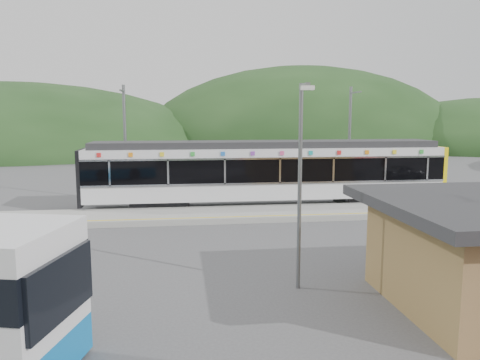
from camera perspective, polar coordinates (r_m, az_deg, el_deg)
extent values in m
plane|color=#4C4C4F|center=(21.14, 3.15, -6.36)|extent=(120.00, 120.00, 0.00)
ellipsoid|color=#1E3D19|center=(76.28, -25.94, 3.17)|extent=(60.00, 45.00, 20.00)
ellipsoid|color=#1E3D19|center=(76.91, 7.54, 3.92)|extent=(52.00, 39.00, 26.00)
cube|color=#9E9E99|center=(24.27, 1.72, -4.12)|extent=(26.00, 3.20, 0.30)
cube|color=yellow|center=(22.99, 2.24, -4.41)|extent=(26.00, 0.10, 0.01)
cube|color=black|center=(26.62, -9.68, -2.84)|extent=(3.20, 2.20, 0.56)
cube|color=black|center=(28.74, 14.99, -2.21)|extent=(3.20, 2.20, 0.56)
cube|color=silver|center=(26.92, 3.15, -1.02)|extent=(20.00, 2.90, 0.92)
cube|color=black|center=(26.76, 3.17, 1.49)|extent=(20.00, 2.96, 1.45)
cube|color=silver|center=(25.38, 3.78, -0.40)|extent=(20.00, 0.05, 0.10)
cube|color=silver|center=(25.23, 3.81, 2.64)|extent=(20.00, 0.05, 0.10)
cube|color=silver|center=(26.67, 3.19, 3.52)|extent=(20.00, 2.90, 0.45)
cube|color=#2D2D30|center=(26.64, 3.19, 4.39)|extent=(19.40, 2.50, 0.36)
cube|color=yellow|center=(30.32, 22.32, 1.04)|extent=(0.24, 2.92, 3.00)
cube|color=black|center=(26.86, -18.53, 0.42)|extent=(0.20, 2.92, 3.00)
cube|color=silver|center=(25.08, -15.63, 0.78)|extent=(0.10, 0.05, 1.35)
cube|color=silver|center=(24.83, -8.76, 0.91)|extent=(0.10, 0.05, 1.35)
cube|color=silver|center=(24.93, -1.85, 1.03)|extent=(0.10, 0.05, 1.35)
cube|color=silver|center=(25.40, 4.90, 1.13)|extent=(0.10, 0.05, 1.35)
cube|color=silver|center=(26.20, 11.33, 1.21)|extent=(0.10, 0.05, 1.35)
cube|color=silver|center=(27.31, 17.30, 1.27)|extent=(0.10, 0.05, 1.35)
cube|color=silver|center=(28.44, 21.88, 1.31)|extent=(0.10, 0.05, 1.35)
cube|color=red|center=(25.07, -16.84, 2.93)|extent=(0.22, 0.04, 0.22)
cube|color=orange|center=(24.86, -13.19, 3.02)|extent=(0.22, 0.04, 0.22)
cube|color=yellow|center=(24.75, -9.50, 3.10)|extent=(0.22, 0.04, 0.22)
cube|color=green|center=(24.74, -5.79, 3.16)|extent=(0.22, 0.04, 0.22)
cube|color=blue|center=(24.84, -2.10, 3.22)|extent=(0.22, 0.04, 0.22)
cube|color=purple|center=(25.04, 1.56, 3.26)|extent=(0.22, 0.04, 0.22)
cube|color=#E54C8C|center=(25.34, 5.14, 3.28)|extent=(0.22, 0.04, 0.22)
cube|color=#19A5A5|center=(25.73, 8.63, 3.29)|extent=(0.22, 0.04, 0.22)
cube|color=red|center=(26.22, 12.00, 3.29)|extent=(0.22, 0.04, 0.22)
cube|color=orange|center=(26.79, 15.23, 3.28)|extent=(0.22, 0.04, 0.22)
cube|color=yellow|center=(27.44, 18.32, 3.26)|extent=(0.22, 0.04, 0.22)
cube|color=green|center=(28.17, 21.26, 3.24)|extent=(0.22, 0.04, 0.22)
cylinder|color=slate|center=(28.97, -13.81, 4.29)|extent=(0.18, 0.18, 7.00)
cube|color=slate|center=(28.16, -14.20, 10.50)|extent=(0.08, 1.80, 0.08)
cylinder|color=slate|center=(30.74, 13.18, 4.50)|extent=(0.18, 0.18, 7.00)
cube|color=slate|center=(29.98, 13.91, 10.33)|extent=(0.08, 1.80, 0.08)
cylinder|color=slate|center=(13.90, 7.29, -1.04)|extent=(0.12, 0.12, 6.11)
cube|color=slate|center=(13.31, 8.02, 11.30)|extent=(0.20, 1.02, 0.12)
cube|color=silver|center=(12.87, 8.56, 11.05)|extent=(0.36, 0.21, 0.12)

